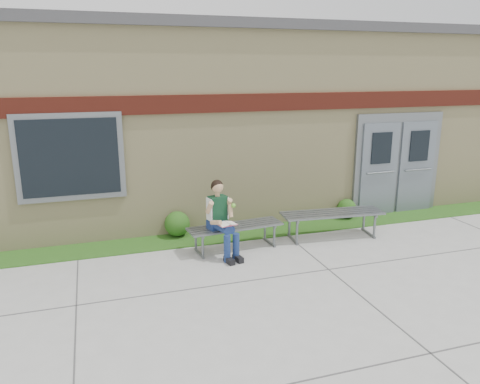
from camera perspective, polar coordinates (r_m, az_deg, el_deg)
name	(u,v)px	position (r m, az deg, el deg)	size (l,w,h in m)	color
ground	(285,291)	(7.24, 5.56, -11.94)	(80.00, 80.00, 0.00)	#9E9E99
grass_strip	(235,234)	(9.48, -0.67, -5.18)	(16.00, 0.80, 0.02)	#1C4512
school_building	(195,115)	(12.24, -5.47, 9.35)	(16.20, 6.22, 4.20)	beige
bench_left	(235,231)	(8.66, -0.57, -4.75)	(1.81, 0.66, 0.46)	slate
bench_right	(332,218)	(9.40, 11.17, -3.12)	(2.06, 0.74, 0.52)	slate
girl	(221,217)	(8.27, -2.27, -3.09)	(0.53, 0.85, 1.36)	navy
shrub_mid	(177,224)	(9.38, -7.67, -3.86)	(0.50, 0.50, 0.50)	#1C4512
shrub_east	(347,208)	(10.69, 12.87, -1.97)	(0.43, 0.43, 0.43)	#1C4512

